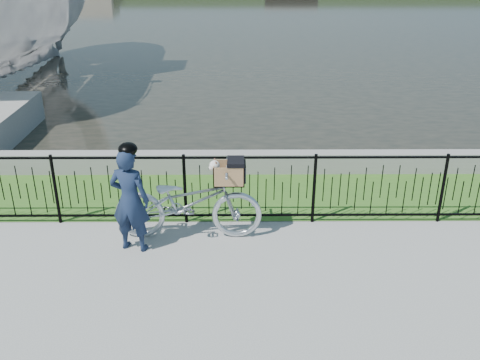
{
  "coord_description": "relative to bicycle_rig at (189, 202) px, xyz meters",
  "views": [
    {
      "loc": [
        -0.2,
        -5.87,
        4.1
      ],
      "look_at": [
        -0.15,
        1.0,
        1.0
      ],
      "focal_mm": 40.0,
      "sensor_mm": 36.0,
      "label": 1
    }
  ],
  "objects": [
    {
      "name": "ground",
      "position": [
        0.91,
        -1.16,
        -0.58
      ],
      "size": [
        120.0,
        120.0,
        0.0
      ],
      "primitive_type": "plane",
      "color": "gray",
      "rests_on": "ground"
    },
    {
      "name": "grass_strip",
      "position": [
        0.91,
        1.44,
        -0.58
      ],
      "size": [
        60.0,
        2.0,
        0.01
      ],
      "primitive_type": "cube",
      "color": "#37631F",
      "rests_on": "ground"
    },
    {
      "name": "water",
      "position": [
        0.91,
        31.84,
        -0.58
      ],
      "size": [
        120.0,
        120.0,
        0.0
      ],
      "primitive_type": "plane",
      "color": "#27261E",
      "rests_on": "ground"
    },
    {
      "name": "quay_wall",
      "position": [
        0.91,
        2.44,
        -0.38
      ],
      "size": [
        60.0,
        0.3,
        0.4
      ],
      "primitive_type": "cube",
      "color": "gray",
      "rests_on": "ground"
    },
    {
      "name": "fence",
      "position": [
        0.91,
        0.44,
        -0.01
      ],
      "size": [
        14.0,
        0.06,
        1.15
      ],
      "primitive_type": null,
      "color": "black",
      "rests_on": "ground"
    },
    {
      "name": "bicycle_rig",
      "position": [
        0.0,
        0.0,
        0.0
      ],
      "size": [
        2.18,
        0.76,
        1.26
      ],
      "color": "silver",
      "rests_on": "ground"
    },
    {
      "name": "cyclist",
      "position": [
        -0.79,
        -0.34,
        0.22
      ],
      "size": [
        0.64,
        0.49,
        1.62
      ],
      "color": "#16223C",
      "rests_on": "ground"
    }
  ]
}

